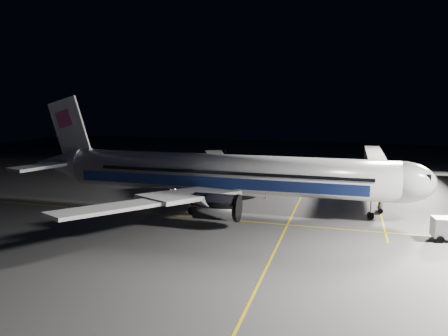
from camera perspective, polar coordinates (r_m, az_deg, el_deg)
ground at (r=65.31m, az=0.25°, el=-5.28°), size 200.00×200.00×0.00m
guide_line_main at (r=63.43m, az=9.02°, el=-5.84°), size 0.25×80.00×0.01m
guide_line_cross at (r=59.76m, az=-1.32°, el=-6.67°), size 70.00×0.25×0.01m
guide_line_side at (r=72.88m, az=19.43°, el=-4.26°), size 0.25×40.00×0.01m
airliner at (r=64.49m, az=-0.67°, el=-0.77°), size 61.48×54.22×16.64m
jet_bridge at (r=79.92m, az=19.29°, el=0.26°), size 3.60×34.40×6.30m
baggage_tug at (r=76.79m, az=-6.30°, el=-2.52°), size 2.70×2.40×1.65m
safety_cone_a at (r=71.68m, az=5.48°, el=-3.78°), size 0.34×0.34×0.52m
safety_cone_b at (r=71.82m, az=-2.57°, el=-3.68°), size 0.40×0.40×0.60m
safety_cone_c at (r=78.24m, az=3.72°, el=-2.59°), size 0.43×0.43×0.64m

